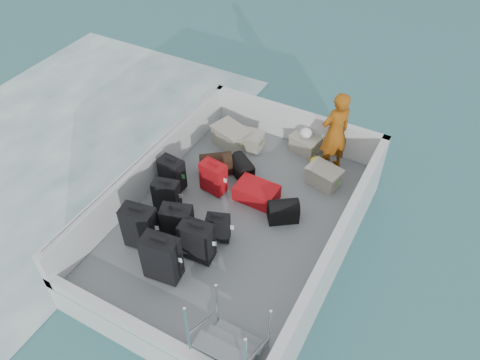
# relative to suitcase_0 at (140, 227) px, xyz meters

# --- Properties ---
(ground) EXTENTS (160.00, 160.00, 0.00)m
(ground) POSITION_rel_suitcase_0_xyz_m (1.02, 1.17, -1.01)
(ground) COLOR #16414D
(ground) RESTS_ON ground
(wake_foam) EXTENTS (10.00, 10.00, 0.00)m
(wake_foam) POSITION_rel_suitcase_0_xyz_m (-3.78, 1.17, -1.01)
(wake_foam) COLOR white
(wake_foam) RESTS_ON ground
(ferry_hull) EXTENTS (3.60, 5.00, 0.60)m
(ferry_hull) POSITION_rel_suitcase_0_xyz_m (1.02, 1.17, -0.71)
(ferry_hull) COLOR silver
(ferry_hull) RESTS_ON ground
(deck) EXTENTS (3.30, 4.70, 0.02)m
(deck) POSITION_rel_suitcase_0_xyz_m (1.02, 1.17, -0.40)
(deck) COLOR slate
(deck) RESTS_ON ferry_hull
(deck_fittings) EXTENTS (3.60, 5.00, 0.90)m
(deck_fittings) POSITION_rel_suitcase_0_xyz_m (1.37, 0.85, -0.02)
(deck_fittings) COLOR silver
(deck_fittings) RESTS_ON deck
(suitcase_0) EXTENTS (0.55, 0.37, 0.79)m
(suitcase_0) POSITION_rel_suitcase_0_xyz_m (0.00, 0.00, 0.00)
(suitcase_0) COLOR black
(suitcase_0) RESTS_ON deck
(suitcase_1) EXTENTS (0.47, 0.34, 0.64)m
(suitcase_1) POSITION_rel_suitcase_0_xyz_m (-0.07, 0.80, -0.08)
(suitcase_1) COLOR black
(suitcase_1) RESTS_ON deck
(suitcase_2) EXTENTS (0.46, 0.30, 0.63)m
(suitcase_2) POSITION_rel_suitcase_0_xyz_m (-0.32, 1.31, -0.08)
(suitcase_2) COLOR black
(suitcase_2) RESTS_ON deck
(suitcase_3) EXTENTS (0.57, 0.37, 0.80)m
(suitcase_3) POSITION_rel_suitcase_0_xyz_m (0.64, -0.33, 0.01)
(suitcase_3) COLOR black
(suitcase_3) RESTS_ON deck
(suitcase_4) EXTENTS (0.55, 0.43, 0.70)m
(suitcase_4) POSITION_rel_suitcase_0_xyz_m (0.45, 0.35, -0.04)
(suitcase_4) COLOR black
(suitcase_4) RESTS_ON deck
(suitcase_5) EXTENTS (0.47, 0.31, 0.61)m
(suitcase_5) POSITION_rel_suitcase_0_xyz_m (0.36, 1.59, -0.09)
(suitcase_5) COLOR #A80C0E
(suitcase_5) RESTS_ON deck
(suitcase_6) EXTENTS (0.53, 0.35, 0.69)m
(suitcase_6) POSITION_rel_suitcase_0_xyz_m (0.89, 0.21, -0.05)
(suitcase_6) COLOR black
(suitcase_6) RESTS_ON deck
(suitcase_7) EXTENTS (0.42, 0.32, 0.52)m
(suitcase_7) POSITION_rel_suitcase_0_xyz_m (1.00, 0.66, -0.14)
(suitcase_7) COLOR black
(suitcase_7) RESTS_ON deck
(suitcase_8) EXTENTS (0.73, 0.48, 0.28)m
(suitcase_8) POSITION_rel_suitcase_0_xyz_m (1.12, 1.76, -0.25)
(suitcase_8) COLOR #A80C0E
(suitcase_8) RESTS_ON deck
(duffel_0) EXTENTS (0.64, 0.59, 0.32)m
(duffel_0) POSITION_rel_suitcase_0_xyz_m (0.14, 2.03, -0.23)
(duffel_0) COLOR black
(duffel_0) RESTS_ON deck
(duffel_1) EXTENTS (0.52, 0.49, 0.32)m
(duffel_1) POSITION_rel_suitcase_0_xyz_m (0.61, 2.17, -0.23)
(duffel_1) COLOR black
(duffel_1) RESTS_ON deck
(duffel_2) EXTENTS (0.58, 0.53, 0.32)m
(duffel_2) POSITION_rel_suitcase_0_xyz_m (1.72, 1.54, -0.23)
(duffel_2) COLOR black
(duffel_2) RESTS_ON deck
(crate_0) EXTENTS (0.75, 0.62, 0.39)m
(crate_0) POSITION_rel_suitcase_0_xyz_m (-0.01, 2.84, -0.20)
(crate_0) COLOR gray
(crate_0) RESTS_ON deck
(crate_1) EXTENTS (0.55, 0.39, 0.32)m
(crate_1) POSITION_rel_suitcase_0_xyz_m (0.33, 2.95, -0.24)
(crate_1) COLOR gray
(crate_1) RESTS_ON deck
(crate_2) EXTENTS (0.58, 0.45, 0.31)m
(crate_2) POSITION_rel_suitcase_0_xyz_m (1.34, 3.37, -0.24)
(crate_2) COLOR gray
(crate_2) RESTS_ON deck
(crate_3) EXTENTS (0.62, 0.49, 0.33)m
(crate_3) POSITION_rel_suitcase_0_xyz_m (2.00, 2.67, -0.23)
(crate_3) COLOR gray
(crate_3) RESTS_ON deck
(yellow_bag) EXTENTS (0.28, 0.26, 0.22)m
(yellow_bag) POSITION_rel_suitcase_0_xyz_m (1.73, 3.04, -0.28)
(yellow_bag) COLOR yellow
(yellow_bag) RESTS_ON deck
(white_bag) EXTENTS (0.24, 0.24, 0.18)m
(white_bag) POSITION_rel_suitcase_0_xyz_m (1.34, 3.37, 0.01)
(white_bag) COLOR white
(white_bag) RESTS_ON crate_2
(passenger) EXTENTS (0.66, 0.70, 1.61)m
(passenger) POSITION_rel_suitcase_0_xyz_m (1.93, 3.16, 0.41)
(passenger) COLOR #C66412
(passenger) RESTS_ON deck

